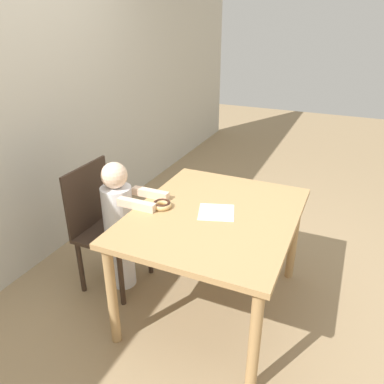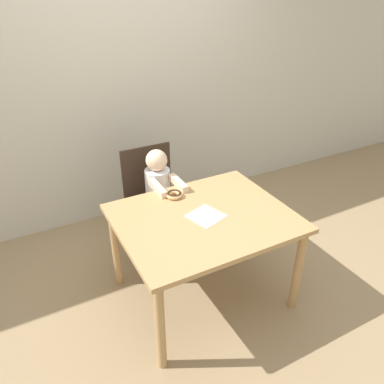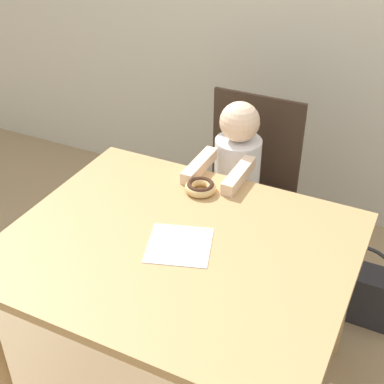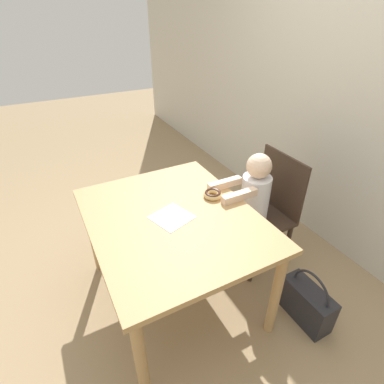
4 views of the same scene
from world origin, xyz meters
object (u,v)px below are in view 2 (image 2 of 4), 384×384
chair (153,197)px  handbag (219,216)px  child_figure (159,200)px  donut (174,194)px

chair → handbag: bearing=-10.1°
child_figure → chair: bearing=90.0°
chair → donut: size_ratio=7.22×
handbag → chair: bearing=169.9°
handbag → donut: bearing=-150.2°
chair → child_figure: child_figure is taller
child_figure → donut: bearing=-92.7°
child_figure → handbag: 0.71m
chair → child_figure: (0.00, -0.13, 0.04)m
chair → donut: 0.54m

